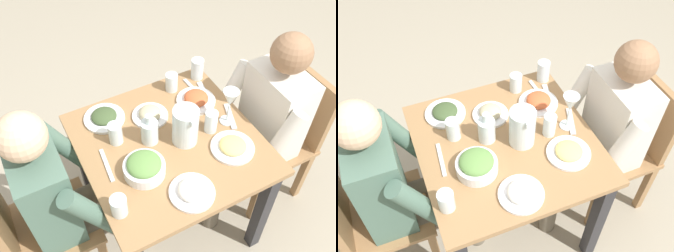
{
  "view_description": "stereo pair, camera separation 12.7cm",
  "coord_description": "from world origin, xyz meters",
  "views": [
    {
      "loc": [
        -0.99,
        0.54,
        2.09
      ],
      "look_at": [
        0.05,
        -0.02,
        0.77
      ],
      "focal_mm": 40.64,
      "sensor_mm": 36.0,
      "label": 1
    },
    {
      "loc": [
        -1.04,
        0.42,
        2.09
      ],
      "look_at": [
        0.05,
        -0.02,
        0.77
      ],
      "focal_mm": 40.64,
      "sensor_mm": 36.0,
      "label": 2
    }
  ],
  "objects": [
    {
      "name": "plate_dolmas",
      "position": [
        0.28,
        0.21,
        0.74
      ],
      "size": [
        0.2,
        0.2,
        0.05
      ],
      "color": "white",
      "rests_on": "dining_table"
    },
    {
      "name": "plate_beans",
      "position": [
        0.19,
        0.01,
        0.75
      ],
      "size": [
        0.18,
        0.18,
        0.06
      ],
      "color": "white",
      "rests_on": "dining_table"
    },
    {
      "name": "oil_carafe",
      "position": [
        0.05,
        0.08,
        0.78
      ],
      "size": [
        0.08,
        0.08,
        0.16
      ],
      "color": "silver",
      "rests_on": "dining_table"
    },
    {
      "name": "plate_rice_curry",
      "position": [
        0.17,
        -0.24,
        0.75
      ],
      "size": [
        0.2,
        0.2,
        0.06
      ],
      "color": "white",
      "rests_on": "dining_table"
    },
    {
      "name": "knife_far",
      "position": [
        0.25,
        -0.28,
        0.73
      ],
      "size": [
        0.19,
        0.03,
        0.01
      ],
      "primitive_type": "cube",
      "rotation": [
        0.0,
        0.0,
        0.06
      ],
      "color": "silver",
      "rests_on": "dining_table"
    },
    {
      "name": "dining_table",
      "position": [
        0.0,
        0.0,
        0.59
      ],
      "size": [
        0.81,
        0.81,
        0.73
      ],
      "color": "#997047",
      "rests_on": "ground_plane"
    },
    {
      "name": "knife_near",
      "position": [
        0.01,
        0.31,
        0.73
      ],
      "size": [
        0.19,
        0.04,
        0.01
      ],
      "primitive_type": "cube",
      "rotation": [
        0.0,
        0.0,
        -0.09
      ],
      "color": "silver",
      "rests_on": "dining_table"
    },
    {
      "name": "water_glass_near_left",
      "position": [
        -0.03,
        -0.21,
        0.78
      ],
      "size": [
        0.06,
        0.06,
        0.11
      ],
      "primitive_type": "cylinder",
      "color": "silver",
      "rests_on": "dining_table"
    },
    {
      "name": "water_glass_far_left",
      "position": [
        0.33,
        -0.35,
        0.78
      ],
      "size": [
        0.07,
        0.07,
        0.11
      ],
      "primitive_type": "cylinder",
      "color": "silver",
      "rests_on": "dining_table"
    },
    {
      "name": "plate_yoghurt",
      "position": [
        -0.29,
        0.05,
        0.75
      ],
      "size": [
        0.19,
        0.19,
        0.05
      ],
      "color": "white",
      "rests_on": "dining_table"
    },
    {
      "name": "water_glass_near_right",
      "position": [
        0.31,
        -0.18,
        0.78
      ],
      "size": [
        0.06,
        0.06,
        0.1
      ],
      "primitive_type": "cylinder",
      "color": "silver",
      "rests_on": "dining_table"
    },
    {
      "name": "diner_far",
      "position": [
        0.03,
        0.5,
        0.63
      ],
      "size": [
        0.48,
        0.53,
        1.15
      ],
      "color": "#4C6B5B",
      "rests_on": "ground_plane"
    },
    {
      "name": "ground_plane",
      "position": [
        0.0,
        0.0,
        0.0
      ],
      "size": [
        8.0,
        8.0,
        0.0
      ],
      "primitive_type": "plane",
      "color": "#9E937F"
    },
    {
      "name": "wine_glass",
      "position": [
        -0.02,
        -0.31,
        0.87
      ],
      "size": [
        0.08,
        0.08,
        0.2
      ],
      "color": "silver",
      "rests_on": "dining_table"
    },
    {
      "name": "water_glass_center",
      "position": [
        -0.23,
        0.35,
        0.77
      ],
      "size": [
        0.07,
        0.07,
        0.09
      ],
      "primitive_type": "cylinder",
      "color": "silver",
      "rests_on": "dining_table"
    },
    {
      "name": "water_pitcher",
      "position": [
        -0.02,
        -0.07,
        0.82
      ],
      "size": [
        0.16,
        0.12,
        0.19
      ],
      "color": "silver",
      "rests_on": "dining_table"
    },
    {
      "name": "fork_near",
      "position": [
        0.2,
        -0.32,
        0.73
      ],
      "size": [
        0.17,
        0.06,
        0.01
      ],
      "primitive_type": "cube",
      "rotation": [
        0.0,
        0.0,
        -0.19
      ],
      "color": "silver",
      "rests_on": "dining_table"
    },
    {
      "name": "plate_fries",
      "position": [
        -0.17,
        -0.23,
        0.74
      ],
      "size": [
        0.2,
        0.2,
        0.04
      ],
      "color": "white",
      "rests_on": "dining_table"
    },
    {
      "name": "chair_far",
      "position": [
        0.03,
        0.7,
        0.48
      ],
      "size": [
        0.4,
        0.4,
        0.86
      ],
      "color": "#997047",
      "rests_on": "ground_plane"
    },
    {
      "name": "water_glass_far_right",
      "position": [
        0.12,
        0.22,
        0.78
      ],
      "size": [
        0.06,
        0.06,
        0.11
      ],
      "primitive_type": "cylinder",
      "color": "silver",
      "rests_on": "dining_table"
    },
    {
      "name": "diner_near",
      "position": [
        -0.05,
        -0.5,
        0.63
      ],
      "size": [
        0.48,
        0.53,
        1.15
      ],
      "color": "silver",
      "rests_on": "ground_plane"
    },
    {
      "name": "salad_bowl",
      "position": [
        -0.1,
        0.18,
        0.77
      ],
      "size": [
        0.18,
        0.18,
        0.09
      ],
      "color": "white",
      "rests_on": "dining_table"
    },
    {
      "name": "fork_far",
      "position": [
        -0.0,
        -0.34,
        0.73
      ],
      "size": [
        0.17,
        0.08,
        0.01
      ],
      "primitive_type": "cube",
      "rotation": [
        0.0,
        0.0,
        -0.36
      ],
      "color": "silver",
      "rests_on": "dining_table"
    },
    {
      "name": "chair_near",
      "position": [
        -0.05,
        -0.7,
        0.48
      ],
      "size": [
        0.4,
        0.4,
        0.86
      ],
      "color": "#997047",
      "rests_on": "ground_plane"
    }
  ]
}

